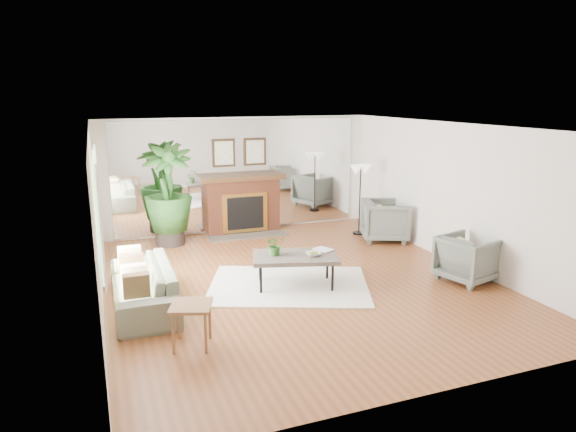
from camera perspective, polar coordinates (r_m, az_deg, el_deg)
name	(u,v)px	position (r m, az deg, el deg)	size (l,w,h in m)	color
ground	(298,281)	(8.46, 1.07, -7.23)	(7.00, 7.00, 0.00)	brown
wall_left	(97,223)	(7.55, -20.48, -0.70)	(0.02, 7.00, 2.50)	white
wall_right	(454,194)	(9.60, 17.94, 2.37)	(0.02, 7.00, 2.50)	white
wall_back	(239,175)	(11.36, -5.44, 4.59)	(6.00, 0.02, 2.50)	white
mirror_panel	(239,175)	(11.34, -5.42, 4.57)	(5.40, 0.04, 2.40)	silver
window_panel	(98,210)	(7.92, -20.35, 0.68)	(0.04, 2.40, 1.50)	#B2E09E
fireplace	(243,203)	(11.25, -5.06, 1.45)	(1.85, 0.83, 2.05)	brown
area_rug	(289,285)	(8.23, 0.09, -7.71)	(2.48, 1.77, 0.03)	white
coffee_table	(295,258)	(8.05, 0.82, -4.65)	(1.48, 1.11, 0.53)	#5B5148
sofa	(143,286)	(7.69, -15.84, -7.45)	(2.10, 0.82, 0.61)	slate
armchair_back	(385,220)	(10.84, 10.74, -0.47)	(0.90, 0.93, 0.85)	slate
armchair_front	(468,258)	(8.86, 19.34, -4.47)	(0.80, 0.83, 0.75)	slate
side_table	(191,311)	(6.33, -10.70, -10.35)	(0.60, 0.60, 0.54)	brown
potted_ficus	(168,192)	(10.48, -13.21, 2.61)	(1.20, 1.20, 2.03)	black
floor_lamp	(361,175)	(11.06, 8.07, 4.50)	(0.49, 0.27, 1.51)	black
tabletop_plant	(275,245)	(8.00, -1.43, -3.21)	(0.30, 0.26, 0.33)	#326324
fruit_bowl	(313,254)	(8.00, 2.83, -4.24)	(0.23, 0.23, 0.06)	brown
book	(319,251)	(8.22, 3.43, -3.91)	(0.21, 0.29, 0.02)	brown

